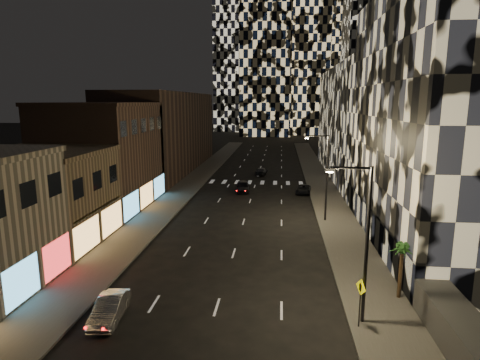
% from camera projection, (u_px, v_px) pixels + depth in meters
% --- Properties ---
extents(sidewalk_left, '(4.00, 120.00, 0.15)m').
position_uv_depth(sidewalk_left, '(193.00, 181.00, 63.89)').
color(sidewalk_left, '#47443F').
rests_on(sidewalk_left, ground).
extents(sidewalk_right, '(4.00, 120.00, 0.15)m').
position_uv_depth(sidewalk_right, '(320.00, 183.00, 61.90)').
color(sidewalk_right, '#47443F').
rests_on(sidewalk_right, ground).
extents(curb_left, '(0.20, 120.00, 0.15)m').
position_uv_depth(curb_left, '(206.00, 181.00, 63.68)').
color(curb_left, '#4C4C47').
rests_on(curb_left, ground).
extents(curb_right, '(0.20, 120.00, 0.15)m').
position_uv_depth(curb_right, '(307.00, 183.00, 62.11)').
color(curb_right, '#4C4C47').
rests_on(curb_right, ground).
extents(retail_tan, '(10.00, 10.00, 8.00)m').
position_uv_depth(retail_tan, '(45.00, 199.00, 35.52)').
color(retail_tan, '#7C644A').
rests_on(retail_tan, ground).
extents(retail_brown, '(10.00, 15.00, 12.00)m').
position_uv_depth(retail_brown, '(104.00, 157.00, 47.33)').
color(retail_brown, brown).
rests_on(retail_brown, ground).
extents(retail_filler_left, '(10.00, 40.00, 14.00)m').
position_uv_depth(retail_filler_left, '(167.00, 132.00, 73.00)').
color(retail_filler_left, brown).
rests_on(retail_filler_left, ground).
extents(midrise_right, '(16.00, 25.00, 22.00)m').
position_uv_depth(midrise_right, '(474.00, 120.00, 33.90)').
color(midrise_right, '#232326').
rests_on(midrise_right, ground).
extents(midrise_base, '(0.60, 25.00, 3.00)m').
position_uv_depth(midrise_base, '(373.00, 224.00, 36.51)').
color(midrise_base, '#383838').
rests_on(midrise_base, ground).
extents(plinth_right, '(2.00, 8.00, 2.00)m').
position_uv_depth(plinth_right, '(459.00, 332.00, 20.43)').
color(plinth_right, '#383838').
rests_on(plinth_right, ground).
extents(midrise_filler_right, '(16.00, 40.00, 18.00)m').
position_uv_depth(midrise_filler_right, '(380.00, 123.00, 66.01)').
color(midrise_filler_right, '#232326').
rests_on(midrise_filler_right, ground).
extents(tower_center_low, '(18.00, 18.00, 95.00)m').
position_uv_depth(tower_center_low, '(267.00, 1.00, 141.75)').
color(tower_center_low, black).
rests_on(tower_center_low, ground).
extents(streetlight_near, '(2.55, 0.25, 9.00)m').
position_uv_depth(streetlight_near, '(363.00, 234.00, 22.00)').
color(streetlight_near, black).
rests_on(streetlight_near, sidewalk_right).
extents(streetlight_far, '(2.55, 0.25, 9.00)m').
position_uv_depth(streetlight_far, '(325.00, 172.00, 41.52)').
color(streetlight_far, black).
rests_on(streetlight_far, sidewalk_right).
extents(car_silver_parked, '(1.80, 4.16, 1.33)m').
position_uv_depth(car_silver_parked, '(110.00, 309.00, 23.35)').
color(car_silver_parked, '#A4A5A9').
rests_on(car_silver_parked, ground).
extents(car_dark_midlane, '(2.27, 4.78, 1.58)m').
position_uv_depth(car_dark_midlane, '(243.00, 187.00, 56.05)').
color(car_dark_midlane, black).
rests_on(car_dark_midlane, ground).
extents(car_dark_oncoming, '(2.04, 4.43, 1.25)m').
position_uv_depth(car_dark_oncoming, '(261.00, 171.00, 69.18)').
color(car_dark_oncoming, black).
rests_on(car_dark_oncoming, ground).
extents(car_dark_rightlane, '(2.40, 4.40, 1.17)m').
position_uv_depth(car_dark_rightlane, '(303.00, 189.00, 55.30)').
color(car_dark_rightlane, black).
rests_on(car_dark_rightlane, ground).
extents(ped_sign, '(0.35, 0.90, 2.81)m').
position_uv_depth(ped_sign, '(360.00, 294.00, 22.09)').
color(ped_sign, black).
rests_on(ped_sign, sidewalk_right).
extents(palm_tree, '(1.88, 1.84, 3.67)m').
position_uv_depth(palm_tree, '(402.00, 252.00, 25.22)').
color(palm_tree, '#47331E').
rests_on(palm_tree, sidewalk_right).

